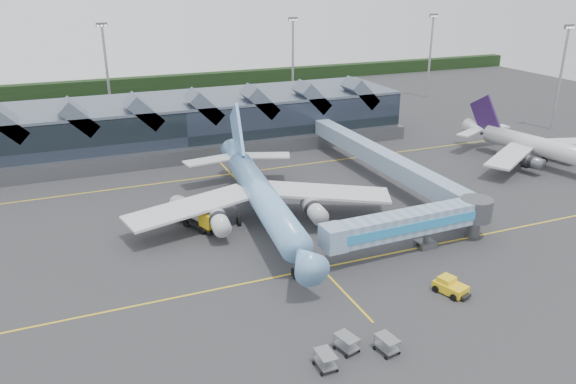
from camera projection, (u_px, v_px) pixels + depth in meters
name	position (u px, v px, depth m)	size (l,w,h in m)	color
ground	(294.00, 240.00, 72.53)	(260.00, 260.00, 0.00)	#2B2B2E
taxi_stripes	(267.00, 212.00, 81.15)	(120.00, 60.00, 0.01)	yellow
tree_line_far	(150.00, 83.00, 166.70)	(260.00, 4.00, 4.00)	black
terminal	(177.00, 124.00, 109.82)	(90.00, 22.25, 12.52)	black
light_masts	(272.00, 66.00, 129.64)	(132.40, 42.56, 22.45)	gray
main_airliner	(261.00, 195.00, 76.43)	(37.31, 43.15, 13.85)	#6D9FDD
regional_jet	(537.00, 146.00, 100.25)	(29.07, 32.17, 11.09)	silver
jet_bridge	(421.00, 222.00, 68.88)	(24.15, 4.24, 5.41)	#6D8BB5
fuel_truck	(194.00, 212.00, 76.49)	(5.79, 9.44, 3.24)	black
pushback_tug	(450.00, 286.00, 60.25)	(3.26, 4.18, 1.69)	yellow
baggage_carts	(353.00, 348.00, 50.05)	(7.70, 3.99, 1.55)	gray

